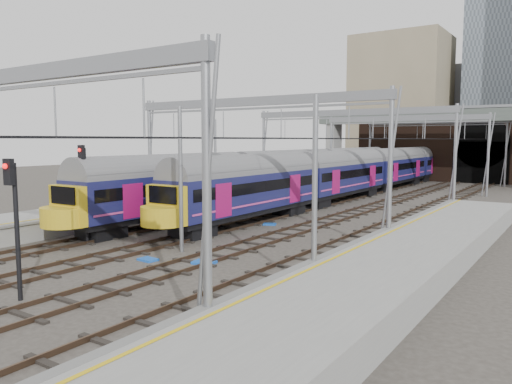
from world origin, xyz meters
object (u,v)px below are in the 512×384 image
Objects in this scene: train_main at (372,170)px; signal_near_left at (84,182)px; signal_near_centre at (14,212)px; train_second at (286,174)px.

signal_near_left reaches higher than train_main.
train_main is at bearing 85.05° from signal_near_centre.
train_second is at bearing 89.53° from signal_near_left.
train_main is at bearing 82.06° from signal_near_left.
signal_near_centre is (6.07, -7.40, -0.19)m from signal_near_left.
signal_near_centre is (6.44, -28.93, 0.68)m from train_second.
signal_near_centre reaches higher than train_main.
train_second reaches higher than train_main.
train_main is 1.33× the size of train_second.
signal_near_left is at bearing -89.02° from train_second.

